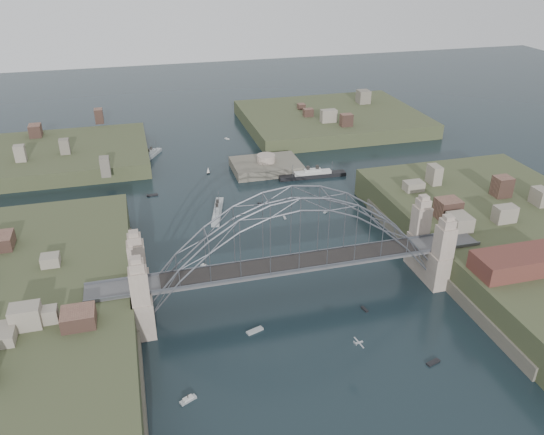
{
  "coord_description": "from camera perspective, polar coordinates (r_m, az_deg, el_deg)",
  "views": [
    {
      "loc": [
        -29.29,
        -90.61,
        68.36
      ],
      "look_at": [
        0.0,
        18.0,
        10.0
      ],
      "focal_mm": 35.62,
      "sensor_mm": 36.0,
      "label": 1
    }
  ],
  "objects": [
    {
      "name": "small_boat_m",
      "position": [
        114.67,
        9.75,
        -9.55
      ],
      "size": [
        1.03,
        1.99,
        0.45
      ],
      "color": "beige",
      "rests_on": "ground"
    },
    {
      "name": "ground",
      "position": [
        117.22,
        2.32,
        -8.28
      ],
      "size": [
        500.0,
        500.0,
        0.0
      ],
      "primitive_type": "plane",
      "color": "black",
      "rests_on": "ground"
    },
    {
      "name": "fort_island",
      "position": [
        179.5,
        -0.63,
        4.92
      ],
      "size": [
        22.0,
        16.0,
        9.4
      ],
      "color": "#565245",
      "rests_on": "ground"
    },
    {
      "name": "small_boat_k",
      "position": [
        209.09,
        -4.78,
        8.28
      ],
      "size": [
        1.59,
        2.13,
        0.45
      ],
      "color": "beige",
      "rests_on": "ground"
    },
    {
      "name": "small_boat_c",
      "position": [
        107.72,
        -1.83,
        -11.88
      ],
      "size": [
        3.62,
        2.18,
        0.45
      ],
      "color": "beige",
      "rests_on": "ground"
    },
    {
      "name": "small_boat_d",
      "position": [
        151.98,
        5.73,
        0.61
      ],
      "size": [
        1.91,
        1.67,
        0.45
      ],
      "color": "beige",
      "rests_on": "ground"
    },
    {
      "name": "small_boat_l",
      "position": [
        137.55,
        -19.49,
        -4.0
      ],
      "size": [
        1.81,
        2.89,
        1.43
      ],
      "color": "beige",
      "rests_on": "ground"
    },
    {
      "name": "small_boat_h",
      "position": [
        177.73,
        -6.76,
        4.95
      ],
      "size": [
        1.38,
        1.82,
        2.38
      ],
      "color": "beige",
      "rests_on": "ground"
    },
    {
      "name": "finger_pier",
      "position": [
        114.72,
        26.26,
        -12.09
      ],
      "size": [
        4.0,
        22.0,
        1.4
      ],
      "primitive_type": "cube",
      "color": "#4E4E51",
      "rests_on": "ground"
    },
    {
      "name": "small_boat_e",
      "position": [
        165.03,
        -12.53,
        2.32
      ],
      "size": [
        3.32,
        1.18,
        0.45
      ],
      "color": "beige",
      "rests_on": "ground"
    },
    {
      "name": "aeroplane",
      "position": [
        97.78,
        9.07,
        -12.94
      ],
      "size": [
        1.73,
        3.17,
        0.46
      ],
      "color": "#A8AAB0"
    },
    {
      "name": "small_boat_f",
      "position": [
        155.88,
        -1.23,
        1.46
      ],
      "size": [
        1.68,
        1.5,
        0.45
      ],
      "color": "beige",
      "rests_on": "ground"
    },
    {
      "name": "small_boat_b",
      "position": [
        148.03,
        1.33,
        -0.03
      ],
      "size": [
        0.63,
        1.67,
        0.45
      ],
      "color": "beige",
      "rests_on": "ground"
    },
    {
      "name": "wharf_shed",
      "position": [
        121.02,
        24.9,
        -4.24
      ],
      "size": [
        20.0,
        8.0,
        4.0
      ],
      "primitive_type": "cube",
      "color": "#592D26",
      "rests_on": "shore_east"
    },
    {
      "name": "headland_ne",
      "position": [
        226.06,
        6.27,
        9.85
      ],
      "size": [
        70.0,
        55.0,
        9.5
      ],
      "primitive_type": "cube",
      "color": "#394125",
      "rests_on": "ground"
    },
    {
      "name": "headland_nw",
      "position": [
        199.29,
        -21.64,
        5.53
      ],
      "size": [
        60.0,
        45.0,
        9.0
      ],
      "primitive_type": "cube",
      "color": "#394125",
      "rests_on": "ground"
    },
    {
      "name": "ocean_liner",
      "position": [
        174.06,
        4.29,
        4.51
      ],
      "size": [
        22.02,
        3.92,
        5.38
      ],
      "color": "black",
      "rests_on": "ground"
    },
    {
      "name": "small_boat_a",
      "position": [
        127.37,
        -7.15,
        -5.13
      ],
      "size": [
        1.92,
        2.17,
        1.43
      ],
      "color": "beige",
      "rests_on": "ground"
    },
    {
      "name": "small_boat_g",
      "position": [
        105.1,
        16.67,
        -14.47
      ],
      "size": [
        2.87,
        1.61,
        0.45
      ],
      "color": "beige",
      "rests_on": "ground"
    },
    {
      "name": "shore_west",
      "position": [
        115.77,
        -26.47,
        -10.96
      ],
      "size": [
        50.5,
        90.0,
        12.0
      ],
      "color": "#394125",
      "rests_on": "ground"
    },
    {
      "name": "small_boat_j",
      "position": [
        95.49,
        -8.86,
        -18.48
      ],
      "size": [
        3.04,
        2.09,
        1.43
      ],
      "color": "beige",
      "rests_on": "ground"
    },
    {
      "name": "naval_cruiser_near",
      "position": [
        151.14,
        -5.77,
        0.7
      ],
      "size": [
        6.25,
        16.41,
        4.92
      ],
      "color": "#99A0A2",
      "rests_on": "ground"
    },
    {
      "name": "bridge",
      "position": [
        110.49,
        2.43,
        -3.08
      ],
      "size": [
        84.0,
        13.8,
        24.6
      ],
      "color": "#4E4E51",
      "rests_on": "ground"
    },
    {
      "name": "small_boat_i",
      "position": [
        142.24,
        13.61,
        -2.08
      ],
      "size": [
        1.4,
        2.55,
        0.45
      ],
      "color": "beige",
      "rests_on": "ground"
    },
    {
      "name": "shore_east",
      "position": [
        141.84,
        25.08,
        -3.34
      ],
      "size": [
        50.5,
        90.0,
        12.0
      ],
      "color": "#394125",
      "rests_on": "ground"
    },
    {
      "name": "naval_cruiser_far",
      "position": [
        194.56,
        -12.71,
        6.4
      ],
      "size": [
        8.69,
        13.58,
        4.86
      ],
      "color": "#99A0A2",
      "rests_on": "ground"
    }
  ]
}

